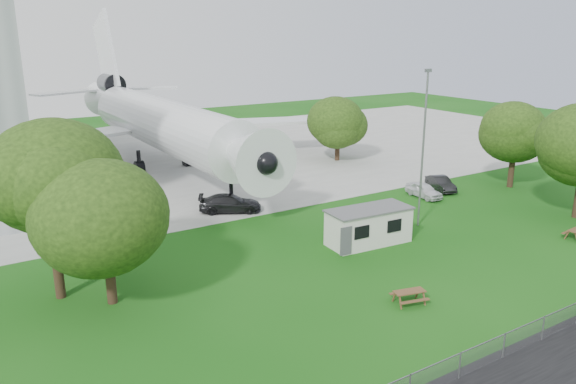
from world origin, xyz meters
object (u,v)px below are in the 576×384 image
airliner (159,121)px  picnic_west (409,303)px  picnic_east (576,239)px  site_cabin (369,226)px

airliner → picnic_west: 39.30m
picnic_west → airliner: bearing=104.3°
picnic_east → site_cabin: bearing=145.7°
site_cabin → airliner: bearing=98.1°
airliner → picnic_east: (17.93, -38.10, -5.27)m
picnic_west → site_cabin: bearing=77.8°
airliner → picnic_west: size_ratio=26.52×
picnic_east → airliner: bearing=110.1°
site_cabin → picnic_east: bearing=-29.2°
picnic_west → picnic_east: (17.72, 0.85, 0.00)m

